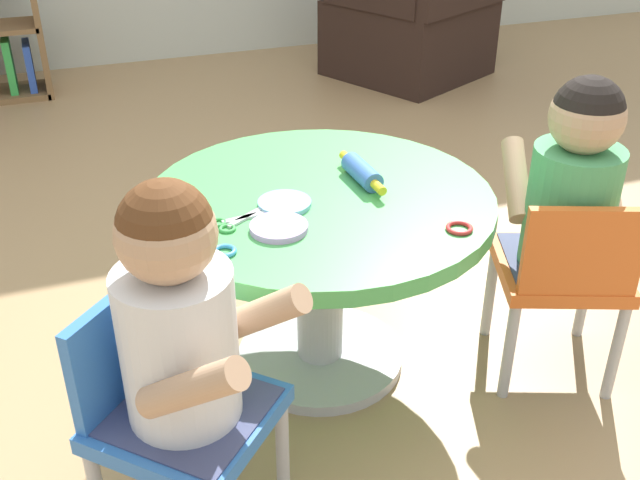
# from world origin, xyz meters

# --- Properties ---
(ground_plane) EXTENTS (10.00, 10.00, 0.00)m
(ground_plane) POSITION_xyz_m (0.00, 0.00, 0.00)
(ground_plane) COLOR tan
(craft_table) EXTENTS (0.83, 0.83, 0.50)m
(craft_table) POSITION_xyz_m (0.00, 0.00, 0.37)
(craft_table) COLOR silver
(craft_table) RESTS_ON ground
(child_chair_left) EXTENTS (0.42, 0.42, 0.54)m
(child_chair_left) POSITION_xyz_m (-0.44, -0.40, 0.31)
(child_chair_left) COLOR #B7B7BC
(child_chair_left) RESTS_ON ground
(seated_child_left) EXTENTS (0.43, 0.43, 0.51)m
(seated_child_left) POSITION_xyz_m (-0.41, -0.43, 0.53)
(seated_child_left) COLOR #3F4772
(seated_child_left) RESTS_ON ground
(child_chair_right) EXTENTS (0.39, 0.39, 0.54)m
(child_chair_right) POSITION_xyz_m (0.54, -0.24, 0.31)
(child_chair_right) COLOR #B7B7BC
(child_chair_right) RESTS_ON ground
(seated_child_right) EXTENTS (0.37, 0.42, 0.51)m
(seated_child_right) POSITION_xyz_m (0.56, -0.21, 0.53)
(seated_child_right) COLOR #3F4772
(seated_child_right) RESTS_ON ground
(armchair_dark) EXTENTS (0.95, 0.96, 0.85)m
(armchair_dark) POSITION_xyz_m (1.33, 2.15, 0.31)
(armchair_dark) COLOR black
(armchair_dark) RESTS_ON ground
(rolling_pin) EXTENTS (0.06, 0.23, 0.05)m
(rolling_pin) POSITION_xyz_m (0.12, 0.03, 0.52)
(rolling_pin) COLOR #3F72CC
(rolling_pin) RESTS_ON craft_table
(craft_scissors) EXTENTS (0.14, 0.10, 0.01)m
(craft_scissors) POSITION_xyz_m (-0.23, -0.07, 0.50)
(craft_scissors) COLOR silver
(craft_scissors) RESTS_ON craft_table
(playdough_blob_0) EXTENTS (0.12, 0.12, 0.01)m
(playdough_blob_0) POSITION_xyz_m (-0.10, -0.03, 0.50)
(playdough_blob_0) COLOR #8CCCF2
(playdough_blob_0) RESTS_ON craft_table
(playdough_blob_1) EXTENTS (0.13, 0.13, 0.01)m
(playdough_blob_1) POSITION_xyz_m (-0.14, -0.13, 0.51)
(playdough_blob_1) COLOR #CC99E5
(playdough_blob_1) RESTS_ON craft_table
(cookie_cutter_0) EXTENTS (0.05, 0.05, 0.01)m
(cookie_cutter_0) POSITION_xyz_m (-0.28, -0.19, 0.50)
(cookie_cutter_0) COLOR #3F99D8
(cookie_cutter_0) RESTS_ON craft_table
(cookie_cutter_1) EXTENTS (0.06, 0.06, 0.01)m
(cookie_cutter_1) POSITION_xyz_m (0.23, -0.27, 0.50)
(cookie_cutter_1) COLOR red
(cookie_cutter_1) RESTS_ON craft_table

